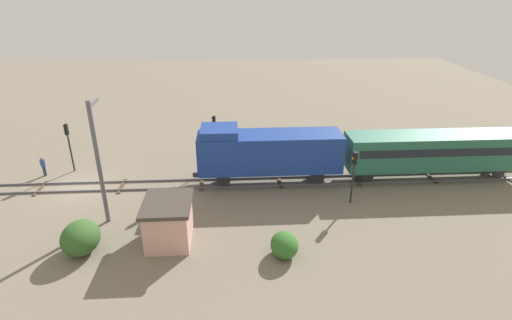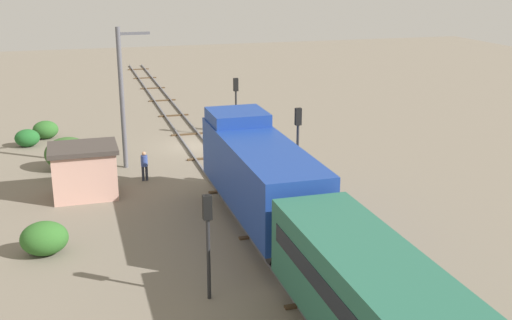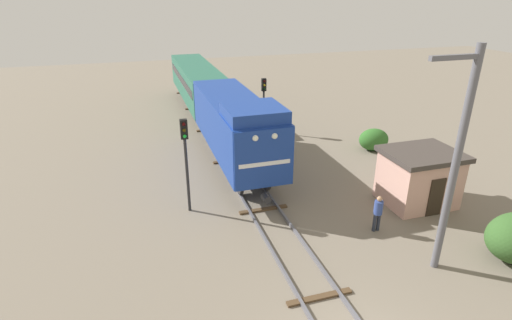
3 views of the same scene
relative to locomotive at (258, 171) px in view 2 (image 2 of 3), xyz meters
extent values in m
plane|color=#756B5B|center=(0.00, -14.61, -2.77)|extent=(112.63, 112.63, 0.00)
cube|color=#595960|center=(-0.72, -14.61, -2.69)|extent=(0.10, 75.09, 0.16)
cube|color=#595960|center=(0.72, -14.61, -2.69)|extent=(0.10, 75.09, 0.16)
cube|color=#4C3823|center=(0.00, -49.03, -2.73)|extent=(2.40, 0.24, 0.09)
cube|color=#4C3823|center=(0.00, -42.77, -2.73)|extent=(2.40, 0.24, 0.09)
cube|color=#4C3823|center=(0.00, -36.51, -2.73)|extent=(2.40, 0.24, 0.09)
cube|color=#4C3823|center=(0.00, -30.25, -2.73)|extent=(2.40, 0.24, 0.09)
cube|color=#4C3823|center=(0.00, -24.00, -2.73)|extent=(2.40, 0.24, 0.09)
cube|color=#4C3823|center=(0.00, -17.74, -2.73)|extent=(2.40, 0.24, 0.09)
cube|color=#4C3823|center=(0.00, -11.48, -2.73)|extent=(2.40, 0.24, 0.09)
cube|color=#4C3823|center=(0.00, -5.22, -2.73)|extent=(2.40, 0.24, 0.09)
cube|color=#4C3823|center=(0.00, 1.03, -2.73)|extent=(2.40, 0.24, 0.09)
cube|color=#4C3823|center=(0.00, 7.29, -2.73)|extent=(2.40, 0.24, 0.09)
cube|color=navy|center=(0.00, 0.24, -0.06)|extent=(2.90, 11.00, 2.90)
cube|color=navy|center=(0.00, -3.66, 1.69)|extent=(2.75, 2.80, 0.60)
cube|color=navy|center=(0.00, -5.31, -0.06)|extent=(2.84, 0.10, 2.84)
cube|color=white|center=(0.00, -5.35, -0.26)|extent=(2.46, 0.06, 0.20)
sphere|color=white|center=(-0.45, -5.36, 1.04)|extent=(0.28, 0.28, 0.28)
sphere|color=white|center=(0.45, -5.36, 1.04)|extent=(0.28, 0.28, 0.28)
cylinder|color=#262628|center=(0.00, -5.61, -1.91)|extent=(0.36, 0.50, 0.36)
cylinder|color=#262628|center=(-0.72, -3.46, -2.06)|extent=(0.18, 1.10, 1.10)
cylinder|color=#262628|center=(0.72, -3.46, -2.06)|extent=(0.18, 1.10, 1.10)
cylinder|color=#262628|center=(-0.72, 3.94, -2.06)|extent=(0.18, 1.10, 1.10)
cylinder|color=#262628|center=(0.72, 3.94, -2.06)|extent=(0.18, 1.10, 1.10)
cube|color=black|center=(0.00, 13.34, 0.05)|extent=(2.84, 12.88, 0.64)
cylinder|color=#262628|center=(-0.72, 7.94, -2.13)|extent=(0.16, 0.96, 0.96)
cylinder|color=#262628|center=(0.72, 7.94, -2.13)|extent=(0.16, 0.96, 0.96)
cylinder|color=#262628|center=(-3.20, -16.23, -0.68)|extent=(0.14, 0.14, 4.19)
cube|color=black|center=(-3.20, -16.23, 0.97)|extent=(0.32, 0.24, 0.90)
sphere|color=red|center=(-3.20, -16.37, 1.24)|extent=(0.16, 0.16, 0.16)
sphere|color=#3C3306|center=(-3.20, -16.37, 0.96)|extent=(0.16, 0.16, 0.16)
sphere|color=black|center=(-3.20, -16.37, 0.68)|extent=(0.16, 0.16, 0.16)
cylinder|color=#262628|center=(-3.40, -4.18, -0.48)|extent=(0.14, 0.14, 4.58)
cube|color=black|center=(-3.40, -4.18, 1.36)|extent=(0.32, 0.24, 0.90)
sphere|color=#390606|center=(-3.40, -4.32, 1.63)|extent=(0.16, 0.16, 0.16)
sphere|color=#3C3306|center=(-3.40, -4.32, 1.35)|extent=(0.16, 0.16, 0.16)
sphere|color=green|center=(-3.40, -4.32, 1.07)|extent=(0.16, 0.16, 0.16)
cylinder|color=#262628|center=(3.60, 5.80, -0.77)|extent=(0.14, 0.14, 4.01)
cube|color=black|center=(3.60, 5.80, 0.78)|extent=(0.32, 0.24, 0.90)
sphere|color=#390606|center=(3.60, 5.66, 1.05)|extent=(0.16, 0.16, 0.16)
sphere|color=yellow|center=(3.60, 5.66, 0.77)|extent=(0.16, 0.16, 0.16)
sphere|color=black|center=(3.60, 5.66, 0.49)|extent=(0.16, 0.16, 0.16)
cylinder|color=#262B38|center=(-2.50, -18.33, -2.35)|extent=(0.15, 0.15, 0.85)
cylinder|color=#262B38|center=(-2.30, -18.33, -2.35)|extent=(0.15, 0.15, 0.85)
cylinder|color=#33478C|center=(-2.40, -18.33, -1.61)|extent=(0.38, 0.38, 0.62)
sphere|color=tan|center=(-2.40, -18.33, -1.19)|extent=(0.23, 0.23, 0.23)
cylinder|color=#262B38|center=(4.10, -8.35, -2.35)|extent=(0.15, 0.15, 0.85)
cylinder|color=#262B38|center=(4.30, -8.35, -2.35)|extent=(0.15, 0.15, 0.85)
cylinder|color=#33478C|center=(4.20, -8.35, -1.61)|extent=(0.38, 0.38, 0.62)
sphere|color=tan|center=(4.20, -8.35, -1.19)|extent=(0.23, 0.23, 0.23)
cylinder|color=#595960|center=(5.00, -11.16, 1.40)|extent=(0.28, 0.28, 8.34)
cube|color=#595960|center=(4.10, -11.16, 5.17)|extent=(1.80, 0.16, 0.16)
cube|color=#D19E8C|center=(7.50, -6.69, -1.52)|extent=(3.20, 2.60, 2.50)
cube|color=#3F3833|center=(7.50, -6.69, -0.15)|extent=(3.50, 2.90, 0.24)
cube|color=#2D2319|center=(7.50, -8.01, -1.82)|extent=(0.80, 0.06, 1.90)
ellipsoid|color=#325926|center=(8.31, -11.75, -1.80)|extent=(2.68, 2.20, 1.95)
ellipsoid|color=#2C6026|center=(9.74, -19.55, -2.14)|extent=(1.74, 1.42, 1.27)
ellipsoid|color=#205C26|center=(10.88, -17.72, -2.18)|extent=(1.62, 1.33, 1.18)
ellipsoid|color=#2F6526|center=(9.41, 0.19, -2.05)|extent=(1.98, 1.62, 1.44)
camera|label=1|loc=(28.50, -2.65, 11.88)|focal=28.00mm
camera|label=2|loc=(7.88, 26.37, 8.89)|focal=45.00mm
camera|label=3|loc=(-5.27, -21.15, 7.04)|focal=28.00mm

